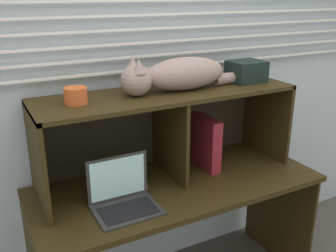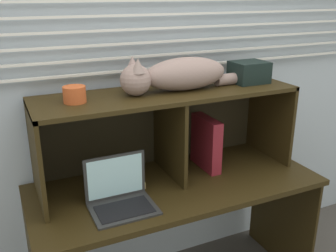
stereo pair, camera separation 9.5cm
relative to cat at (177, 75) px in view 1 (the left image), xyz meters
name	(u,v)px [view 1 (the left image)]	position (x,y,z in m)	size (l,w,h in m)	color
back_panel_with_blinds	(147,75)	(-0.05, 0.26, -0.04)	(4.40, 0.08, 2.50)	#AEBAC6
desk	(177,205)	(-0.05, -0.11, -0.70)	(1.54, 0.65, 0.74)	black
hutch_shelf_unit	(165,116)	(-0.05, 0.04, -0.23)	(1.38, 0.42, 0.48)	black
cat	(177,75)	(0.00, 0.00, 0.00)	(0.80, 0.18, 0.19)	gray
laptop	(124,197)	(-0.40, -0.20, -0.51)	(0.30, 0.23, 0.24)	#2C2C2C
binder_upright	(205,142)	(0.18, 0.00, -0.41)	(0.06, 0.25, 0.30)	maroon
book_stack	(123,182)	(-0.32, 0.00, -0.54)	(0.18, 0.22, 0.04)	tan
small_basket	(76,96)	(-0.53, 0.00, -0.05)	(0.11, 0.11, 0.08)	#C25125
storage_box	(246,71)	(0.45, 0.00, -0.02)	(0.19, 0.16, 0.12)	black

